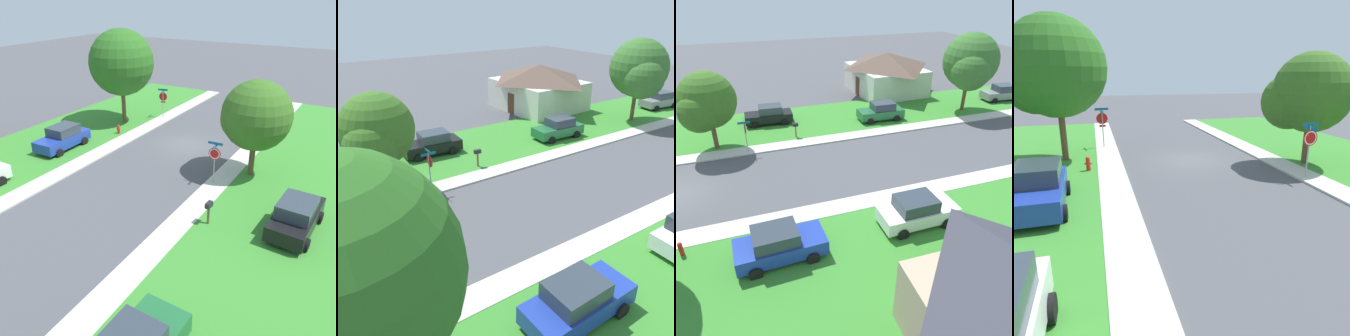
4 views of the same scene
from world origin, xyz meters
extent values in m
plane|color=#4C4C51|center=(0.00, 0.00, 0.00)|extent=(120.00, 120.00, 0.00)
cube|color=beige|center=(4.70, 12.00, 0.05)|extent=(1.40, 56.00, 0.10)
cube|color=beige|center=(-4.70, 12.00, 0.05)|extent=(1.40, 56.00, 0.10)
cube|color=#38842D|center=(-9.40, 12.00, 0.04)|extent=(8.00, 56.00, 0.08)
cylinder|color=#9E9EA3|center=(-4.45, 4.84, 1.30)|extent=(0.07, 0.07, 2.60)
cylinder|color=red|center=(-4.45, 4.89, 2.05)|extent=(0.76, 0.04, 0.76)
cylinder|color=white|center=(-4.45, 4.91, 2.05)|extent=(0.67, 0.01, 0.67)
cylinder|color=red|center=(-4.45, 4.92, 2.05)|extent=(0.55, 0.01, 0.55)
cube|color=#0F5B84|center=(-4.45, 4.84, 2.69)|extent=(0.92, 0.03, 0.16)
cube|color=#0F5B84|center=(-4.45, 4.84, 2.50)|extent=(0.03, 0.92, 0.16)
cylinder|color=black|center=(6.57, 11.58, 0.32)|extent=(0.24, 0.64, 0.64)
cube|color=#1E389E|center=(7.59, 5.40, 0.70)|extent=(1.90, 4.34, 0.76)
cube|color=#2D3842|center=(7.59, 5.20, 1.42)|extent=(1.65, 2.14, 0.68)
cylinder|color=black|center=(6.65, 6.71, 0.32)|extent=(0.26, 0.65, 0.64)
cylinder|color=black|center=(8.45, 6.76, 0.32)|extent=(0.26, 0.65, 0.64)
cylinder|color=black|center=(6.72, 4.05, 0.32)|extent=(0.26, 0.65, 0.64)
cube|color=gray|center=(-8.39, 32.80, 0.70)|extent=(2.20, 4.45, 0.76)
cube|color=#2D3842|center=(-8.37, 33.00, 1.42)|extent=(1.79, 2.24, 0.68)
cylinder|color=black|center=(-7.62, 31.39, 0.32)|extent=(0.30, 0.66, 0.64)
cylinder|color=black|center=(-9.42, 31.56, 0.32)|extent=(0.30, 0.66, 0.64)
cylinder|color=black|center=(-7.37, 34.04, 0.32)|extent=(0.30, 0.66, 0.64)
cylinder|color=black|center=(-9.16, 34.21, 0.32)|extent=(0.30, 0.66, 0.64)
cube|color=#1E6033|center=(-7.36, 17.52, 0.70)|extent=(1.92, 4.35, 0.76)
cube|color=#2D3842|center=(-7.36, 17.72, 1.42)|extent=(1.66, 2.14, 0.68)
cylinder|color=black|center=(-6.50, 16.16, 0.32)|extent=(0.26, 0.65, 0.64)
cylinder|color=black|center=(-8.30, 16.21, 0.32)|extent=(0.26, 0.65, 0.64)
cylinder|color=black|center=(-6.42, 18.83, 0.32)|extent=(0.26, 0.65, 0.64)
cylinder|color=black|center=(-8.22, 18.88, 0.32)|extent=(0.26, 0.65, 0.64)
cube|color=black|center=(-9.90, 7.25, 0.70)|extent=(2.03, 4.39, 0.76)
cube|color=#2D3842|center=(-9.89, 7.45, 1.42)|extent=(1.71, 2.18, 0.68)
cylinder|color=black|center=(-9.07, 5.87, 0.32)|extent=(0.27, 0.65, 0.64)
cylinder|color=black|center=(-10.87, 5.97, 0.32)|extent=(0.27, 0.65, 0.64)
cylinder|color=black|center=(-8.93, 8.53, 0.32)|extent=(0.27, 0.65, 0.64)
cylinder|color=black|center=(-10.73, 8.63, 0.32)|extent=(0.27, 0.65, 0.64)
sphere|color=#2A631E|center=(7.18, -1.79, 5.32)|extent=(5.51, 5.51, 5.51)
cylinder|color=brown|center=(-6.03, 2.54, 1.25)|extent=(0.36, 0.36, 2.50)
sphere|color=#34641E|center=(-6.03, 2.54, 4.00)|extent=(4.29, 4.29, 4.29)
sphere|color=#34641E|center=(-5.07, 1.90, 3.47)|extent=(3.00, 3.00, 3.00)
cylinder|color=brown|center=(-7.06, 26.69, 1.59)|extent=(0.36, 0.36, 3.17)
sphere|color=#356829|center=(-7.06, 26.69, 5.02)|extent=(5.27, 5.27, 5.27)
sphere|color=#356829|center=(-5.88, 25.90, 4.36)|extent=(3.69, 3.69, 3.69)
cube|color=silver|center=(-15.62, 21.93, 1.50)|extent=(8.67, 7.52, 3.00)
pyramid|color=brown|center=(-15.62, 21.93, 3.80)|extent=(9.29, 8.14, 1.60)
cube|color=#51331E|center=(-15.48, 18.31, 1.05)|extent=(1.00, 0.10, 2.10)
sphere|color=red|center=(5.87, 0.82, 0.72)|extent=(0.22, 0.22, 0.22)
cylinder|color=red|center=(5.73, 0.82, 0.45)|extent=(0.10, 0.08, 0.08)
cube|color=brown|center=(-6.00, 8.99, 0.53)|extent=(0.10, 0.10, 1.05)
cube|color=black|center=(-6.00, 8.99, 1.18)|extent=(0.26, 0.49, 0.26)
camera|label=1|loc=(-12.03, 23.35, 10.72)|focal=38.96mm
camera|label=2|loc=(14.27, -2.25, 10.70)|focal=38.79mm
camera|label=3|loc=(19.52, 4.44, 11.70)|focal=34.80mm
camera|label=4|loc=(5.39, 17.54, 4.99)|focal=33.90mm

